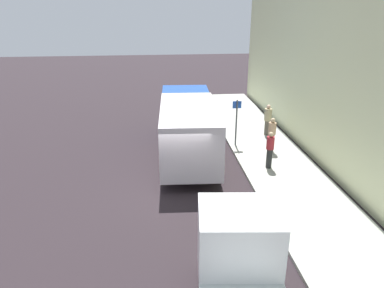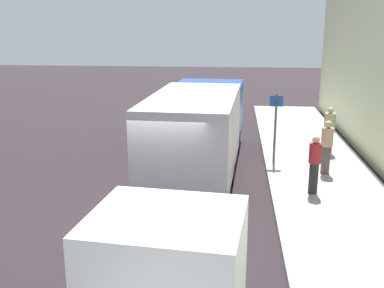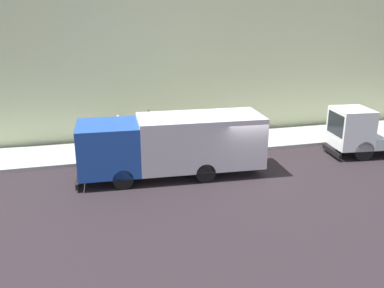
# 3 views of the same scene
# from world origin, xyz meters

# --- Properties ---
(ground) EXTENTS (80.00, 80.00, 0.00)m
(ground) POSITION_xyz_m (0.00, 0.00, 0.00)
(ground) COLOR black
(sidewalk) EXTENTS (3.38, 30.00, 0.14)m
(sidewalk) POSITION_xyz_m (4.69, 0.00, 0.07)
(sidewalk) COLOR #A8A89F
(sidewalk) RESTS_ON ground
(building_facade) EXTENTS (0.50, 30.00, 10.96)m
(building_facade) POSITION_xyz_m (6.88, 0.00, 5.48)
(building_facade) COLOR beige
(building_facade) RESTS_ON ground
(large_utility_truck) EXTENTS (2.90, 8.36, 2.72)m
(large_utility_truck) POSITION_xyz_m (0.78, 3.43, 1.53)
(large_utility_truck) COLOR #1F48A5
(large_utility_truck) RESTS_ON ground
(small_flatbed_truck) EXTENTS (2.45, 5.65, 2.47)m
(small_flatbed_truck) POSITION_xyz_m (1.01, -6.95, 1.14)
(small_flatbed_truck) COLOR white
(small_flatbed_truck) RESTS_ON ground
(pedestrian_walking) EXTENTS (0.52, 0.52, 1.69)m
(pedestrian_walking) POSITION_xyz_m (5.34, 5.42, 1.03)
(pedestrian_walking) COLOR #544D40
(pedestrian_walking) RESTS_ON sidewalk
(pedestrian_standing) EXTENTS (0.39, 0.39, 1.70)m
(pedestrian_standing) POSITION_xyz_m (4.82, 3.03, 1.04)
(pedestrian_standing) COLOR #534645
(pedestrian_standing) RESTS_ON sidewalk
(pedestrian_third) EXTENTS (0.35, 0.35, 1.66)m
(pedestrian_third) POSITION_xyz_m (4.15, 1.20, 1.02)
(pedestrian_third) COLOR #232625
(pedestrian_third) RESTS_ON sidewalk
(street_sign_post) EXTENTS (0.44, 0.08, 2.36)m
(street_sign_post) POSITION_xyz_m (3.29, 4.08, 1.55)
(street_sign_post) COLOR #4C5156
(street_sign_post) RESTS_ON sidewalk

